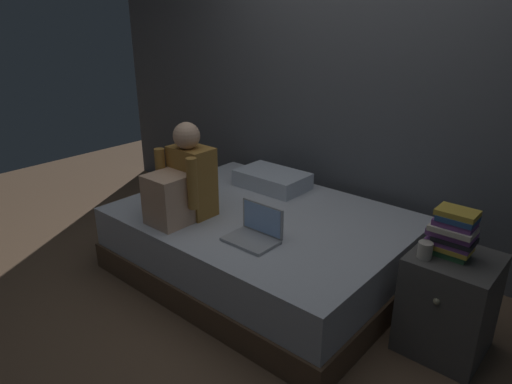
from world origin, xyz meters
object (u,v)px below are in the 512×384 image
at_px(laptop, 255,232).
at_px(bed, 262,244).
at_px(nightstand, 448,303).
at_px(person_sitting, 182,183).
at_px(book_stack, 454,233).
at_px(pillow, 272,179).
at_px(mug, 425,250).

bearing_deg(laptop, bed, 123.66).
bearing_deg(nightstand, person_sitting, -164.65).
bearing_deg(nightstand, book_stack, -166.60).
relative_size(pillow, book_stack, 2.09).
xyz_separation_m(pillow, book_stack, (1.54, -0.40, 0.18)).
relative_size(nightstand, laptop, 1.83).
relative_size(person_sitting, laptop, 2.05).
height_order(laptop, book_stack, book_stack).
height_order(bed, person_sitting, person_sitting).
bearing_deg(person_sitting, mug, 12.40).
bearing_deg(person_sitting, laptop, 6.38).
height_order(person_sitting, book_stack, person_sitting).
xyz_separation_m(bed, nightstand, (1.30, 0.06, 0.06)).
distance_m(bed, nightstand, 1.30).
distance_m(person_sitting, pillow, 0.88).
distance_m(laptop, book_stack, 1.13).
bearing_deg(bed, nightstand, 2.54).
bearing_deg(nightstand, laptop, -160.00).
bearing_deg(mug, pillow, 160.52).
height_order(nightstand, laptop, laptop).
distance_m(person_sitting, mug, 1.58).
height_order(bed, laptop, laptop).
height_order(bed, mug, mug).
xyz_separation_m(bed, book_stack, (1.27, 0.05, 0.49)).
relative_size(nightstand, person_sitting, 0.89).
relative_size(nightstand, pillow, 1.05).
bearing_deg(person_sitting, nightstand, 15.35).
height_order(nightstand, book_stack, book_stack).
distance_m(laptop, mug, 0.99).
height_order(bed, pillow, pillow).
bearing_deg(bed, person_sitting, -132.69).
xyz_separation_m(bed, laptop, (0.22, -0.33, 0.30)).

